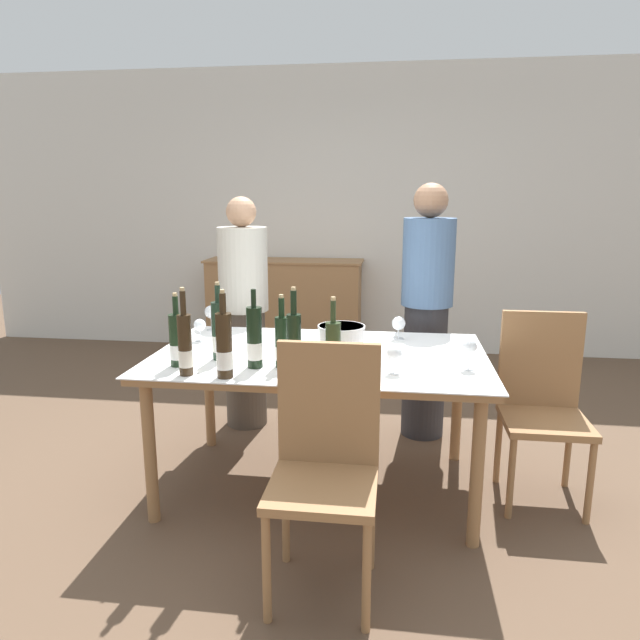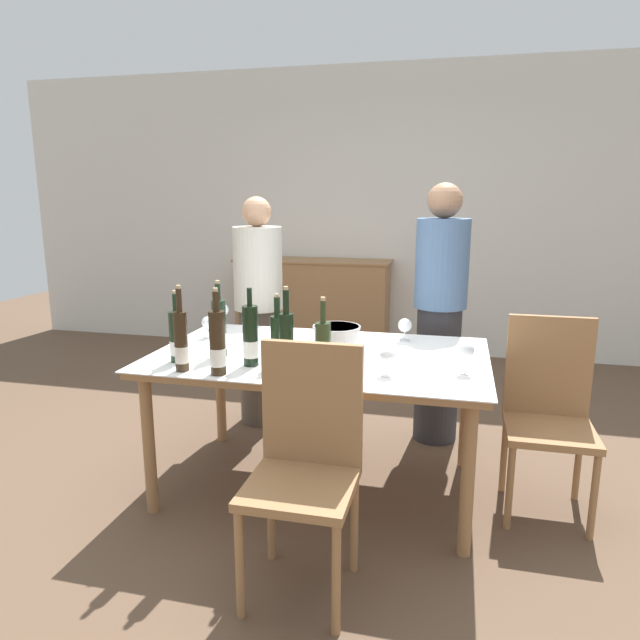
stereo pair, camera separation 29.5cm
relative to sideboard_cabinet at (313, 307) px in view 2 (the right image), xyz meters
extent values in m
plane|color=brown|center=(0.72, -2.66, -0.48)|extent=(12.00, 12.00, 0.00)
cube|color=silver|center=(0.72, 0.29, 0.92)|extent=(8.00, 0.10, 2.80)
cube|color=#996B42|center=(0.00, 0.00, -0.01)|extent=(1.50, 0.44, 0.93)
cube|color=#996B42|center=(0.00, 0.00, 0.46)|extent=(1.55, 0.46, 0.02)
cylinder|color=#996B42|center=(-0.05, -3.10, -0.12)|extent=(0.06, 0.06, 0.72)
cylinder|color=#996B42|center=(1.48, -3.10, -0.12)|extent=(0.06, 0.06, 0.72)
cylinder|color=#996B42|center=(-0.05, -2.22, -0.12)|extent=(0.06, 0.06, 0.72)
cylinder|color=#996B42|center=(1.48, -2.22, -0.12)|extent=(0.06, 0.06, 0.72)
cube|color=#996B42|center=(0.72, -2.66, 0.26)|extent=(1.70, 1.05, 0.04)
cube|color=white|center=(0.72, -2.66, 0.28)|extent=(1.73, 1.08, 0.01)
cylinder|color=white|center=(0.85, -2.87, 0.39)|extent=(0.22, 0.22, 0.20)
cylinder|color=white|center=(0.85, -2.87, 0.48)|extent=(0.23, 0.23, 0.01)
cylinder|color=#332314|center=(0.34, -3.11, 0.44)|extent=(0.07, 0.07, 0.30)
cylinder|color=white|center=(0.34, -3.11, 0.37)|extent=(0.07, 0.07, 0.08)
cylinder|color=#332314|center=(0.34, -3.11, 0.63)|extent=(0.03, 0.03, 0.09)
cylinder|color=tan|center=(0.34, -3.11, 0.68)|extent=(0.02, 0.02, 0.02)
cylinder|color=black|center=(0.06, -2.97, 0.41)|extent=(0.08, 0.08, 0.25)
cylinder|color=white|center=(0.06, -2.97, 0.36)|extent=(0.08, 0.08, 0.07)
cylinder|color=black|center=(0.06, -2.97, 0.58)|extent=(0.03, 0.03, 0.09)
cylinder|color=tan|center=(0.06, -2.97, 0.64)|extent=(0.02, 0.02, 0.02)
cylinder|color=black|center=(0.64, -3.02, 0.43)|extent=(0.07, 0.07, 0.28)
cylinder|color=silver|center=(0.64, -3.02, 0.37)|extent=(0.07, 0.07, 0.08)
cylinder|color=black|center=(0.64, -3.02, 0.62)|extent=(0.03, 0.03, 0.11)
cylinder|color=tan|center=(0.64, -3.02, 0.69)|extent=(0.02, 0.02, 0.02)
cylinder|color=black|center=(0.44, -2.94, 0.43)|extent=(0.07, 0.07, 0.30)
cylinder|color=white|center=(0.44, -2.94, 0.37)|extent=(0.08, 0.08, 0.08)
cylinder|color=black|center=(0.44, -2.94, 0.62)|extent=(0.02, 0.02, 0.09)
cylinder|color=#332314|center=(0.15, -3.10, 0.43)|extent=(0.06, 0.06, 0.28)
cylinder|color=silver|center=(0.15, -3.10, 0.37)|extent=(0.06, 0.06, 0.08)
cylinder|color=#332314|center=(0.15, -3.10, 0.62)|extent=(0.03, 0.03, 0.11)
cylinder|color=tan|center=(0.15, -3.10, 0.69)|extent=(0.02, 0.02, 0.02)
cylinder|color=black|center=(0.57, -2.92, 0.41)|extent=(0.07, 0.07, 0.24)
cylinder|color=white|center=(0.57, -2.92, 0.35)|extent=(0.07, 0.07, 0.07)
cylinder|color=black|center=(0.57, -2.92, 0.58)|extent=(0.03, 0.03, 0.09)
cylinder|color=tan|center=(0.57, -2.92, 0.63)|extent=(0.02, 0.02, 0.02)
cylinder|color=#28381E|center=(0.83, -3.08, 0.42)|extent=(0.07, 0.07, 0.26)
cylinder|color=white|center=(0.83, -3.08, 0.36)|extent=(0.07, 0.07, 0.07)
cylinder|color=#28381E|center=(0.83, -3.08, 0.60)|extent=(0.02, 0.02, 0.10)
cylinder|color=tan|center=(0.83, -3.08, 0.66)|extent=(0.02, 0.02, 0.02)
cylinder|color=#1E3323|center=(0.23, -2.83, 0.43)|extent=(0.07, 0.07, 0.29)
cylinder|color=white|center=(0.23, -2.83, 0.37)|extent=(0.07, 0.07, 0.08)
cylinder|color=#1E3323|center=(0.23, -2.83, 0.62)|extent=(0.03, 0.03, 0.09)
cylinder|color=tan|center=(0.23, -2.83, 0.67)|extent=(0.02, 0.02, 0.02)
cylinder|color=white|center=(1.10, -2.95, 0.29)|extent=(0.07, 0.07, 0.00)
cylinder|color=white|center=(1.10, -2.95, 0.32)|extent=(0.01, 0.01, 0.06)
sphere|color=white|center=(1.10, -2.95, 0.38)|extent=(0.07, 0.07, 0.07)
cylinder|color=white|center=(1.45, -2.83, 0.29)|extent=(0.07, 0.07, 0.00)
cylinder|color=white|center=(1.45, -2.83, 0.33)|extent=(0.01, 0.01, 0.08)
sphere|color=white|center=(1.45, -2.83, 0.40)|extent=(0.07, 0.07, 0.07)
cylinder|color=white|center=(1.12, -2.29, 0.29)|extent=(0.06, 0.06, 0.00)
cylinder|color=white|center=(1.12, -2.29, 0.32)|extent=(0.01, 0.01, 0.06)
sphere|color=white|center=(1.12, -2.29, 0.38)|extent=(0.08, 0.08, 0.08)
cylinder|color=white|center=(-0.01, -2.23, 0.29)|extent=(0.06, 0.06, 0.00)
cylinder|color=white|center=(-0.01, -2.23, 0.33)|extent=(0.01, 0.01, 0.08)
sphere|color=white|center=(-0.01, -2.23, 0.40)|extent=(0.08, 0.08, 0.08)
cylinder|color=white|center=(0.00, -2.48, 0.29)|extent=(0.06, 0.06, 0.00)
cylinder|color=white|center=(0.00, -2.48, 0.32)|extent=(0.01, 0.01, 0.06)
sphere|color=white|center=(0.00, -2.48, 0.38)|extent=(0.07, 0.07, 0.07)
cylinder|color=#996B42|center=(1.69, -2.85, -0.26)|extent=(0.03, 0.03, 0.43)
cylinder|color=#996B42|center=(2.06, -2.85, -0.26)|extent=(0.03, 0.03, 0.43)
cylinder|color=#996B42|center=(1.69, -2.48, -0.26)|extent=(0.03, 0.03, 0.43)
cylinder|color=#996B42|center=(2.06, -2.48, -0.26)|extent=(0.03, 0.03, 0.43)
cube|color=#996B42|center=(1.87, -2.66, -0.03)|extent=(0.42, 0.42, 0.04)
cube|color=#996B42|center=(1.87, -2.47, 0.25)|extent=(0.42, 0.04, 0.52)
cylinder|color=#996B42|center=(0.66, -3.70, -0.25)|extent=(0.03, 0.03, 0.45)
cylinder|color=#996B42|center=(1.03, -3.70, -0.25)|extent=(0.03, 0.03, 0.45)
cylinder|color=#996B42|center=(0.66, -3.33, -0.25)|extent=(0.03, 0.03, 0.45)
cylinder|color=#996B42|center=(1.03, -3.33, -0.25)|extent=(0.03, 0.03, 0.45)
cube|color=#996B42|center=(0.84, -3.51, -0.01)|extent=(0.42, 0.42, 0.04)
cube|color=#996B42|center=(0.84, -3.32, 0.26)|extent=(0.42, 0.04, 0.52)
cylinder|color=#51473D|center=(0.09, -1.84, -0.07)|extent=(0.28, 0.28, 0.81)
cylinder|color=beige|center=(0.09, -1.84, 0.62)|extent=(0.33, 0.33, 0.56)
sphere|color=tan|center=(0.09, -1.84, 0.99)|extent=(0.20, 0.20, 0.20)
cylinder|color=#2D2D33|center=(1.30, -1.85, -0.03)|extent=(0.28, 0.28, 0.88)
cylinder|color=#4C6B93|center=(1.30, -1.85, 0.68)|extent=(0.33, 0.33, 0.55)
sphere|color=#A37556|center=(1.30, -1.85, 1.07)|extent=(0.22, 0.22, 0.22)
camera|label=1|loc=(1.10, -5.52, 1.10)|focal=32.00mm
camera|label=2|loc=(1.39, -5.46, 1.10)|focal=32.00mm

